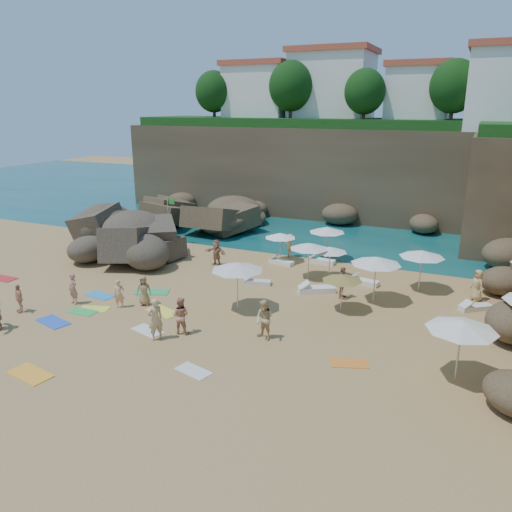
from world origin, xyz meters
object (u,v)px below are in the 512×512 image
at_px(person_stand_0, 119,294).
at_px(parasol_0, 327,230).
at_px(person_stand_2, 290,246).
at_px(parasol_1, 280,235).
at_px(person_stand_5, 216,253).
at_px(person_stand_6, 155,319).
at_px(parasol_2, 330,249).
at_px(person_stand_3, 342,283).
at_px(person_stand_1, 180,316).
at_px(flag_pole, 169,215).
at_px(lounger_0, 321,261).
at_px(person_stand_4, 477,285).
at_px(rock_outcrop, 140,255).

bearing_deg(person_stand_0, parasol_0, 29.10).
bearing_deg(person_stand_2, parasol_0, -151.06).
height_order(parasol_1, person_stand_5, parasol_1).
bearing_deg(person_stand_6, person_stand_2, -154.03).
relative_size(parasol_2, person_stand_5, 1.19).
height_order(parasol_0, parasol_2, parasol_0).
bearing_deg(parasol_2, person_stand_3, -61.97).
relative_size(person_stand_1, person_stand_2, 1.08).
relative_size(flag_pole, person_stand_2, 2.20).
bearing_deg(person_stand_1, person_stand_2, -102.49).
bearing_deg(lounger_0, person_stand_3, -60.00).
bearing_deg(parasol_2, person_stand_1, -111.44).
relative_size(person_stand_0, person_stand_2, 0.92).
relative_size(parasol_1, person_stand_6, 1.06).
bearing_deg(person_stand_2, lounger_0, -172.65).
height_order(parasol_0, person_stand_1, parasol_0).
height_order(parasol_0, person_stand_2, parasol_0).
bearing_deg(lounger_0, person_stand_6, -100.98).
xyz_separation_m(person_stand_4, person_stand_6, (-12.79, -10.84, 0.11)).
bearing_deg(flag_pole, parasol_2, -10.83).
xyz_separation_m(rock_outcrop, parasol_0, (12.06, 4.34, 2.06)).
bearing_deg(person_stand_5, person_stand_3, -5.66).
bearing_deg(person_stand_6, flag_pole, -118.69).
height_order(flag_pole, person_stand_3, flag_pole).
xyz_separation_m(parasol_0, person_stand_5, (-6.08, -4.16, -1.21)).
height_order(lounger_0, person_stand_1, person_stand_1).
height_order(flag_pole, person_stand_1, flag_pole).
distance_m(rock_outcrop, person_stand_5, 6.04).
relative_size(parasol_0, parasol_1, 1.16).
distance_m(parasol_2, person_stand_1, 10.92).
xyz_separation_m(parasol_0, person_stand_2, (-2.41, -0.45, -1.26)).
bearing_deg(rock_outcrop, person_stand_0, -58.99).
bearing_deg(person_stand_6, person_stand_1, 175.60).
relative_size(person_stand_5, person_stand_6, 0.89).
xyz_separation_m(parasol_1, person_stand_1, (-0.09, -11.95, -0.92)).
distance_m(parasol_2, person_stand_6, 12.07).
height_order(lounger_0, person_stand_3, person_stand_3).
relative_size(person_stand_0, person_stand_1, 0.85).
bearing_deg(person_stand_1, person_stand_4, -151.96).
bearing_deg(parasol_1, lounger_0, 16.51).
height_order(parasol_1, person_stand_3, parasol_1).
bearing_deg(lounger_0, person_stand_1, -99.14).
bearing_deg(rock_outcrop, flag_pole, 83.36).
height_order(person_stand_0, person_stand_2, person_stand_2).
distance_m(person_stand_4, person_stand_6, 16.77).
bearing_deg(parasol_2, rock_outcrop, -176.42).
xyz_separation_m(parasol_1, person_stand_0, (-4.58, -10.69, -1.04)).
bearing_deg(lounger_0, rock_outcrop, -161.24).
distance_m(parasol_1, person_stand_5, 4.33).
xyz_separation_m(parasol_2, person_stand_1, (-3.98, -10.13, -0.91)).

